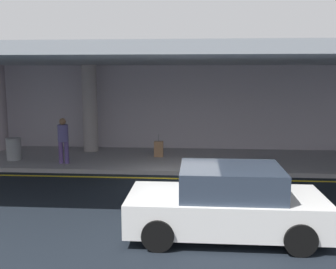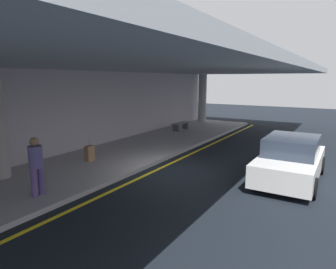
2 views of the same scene
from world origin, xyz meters
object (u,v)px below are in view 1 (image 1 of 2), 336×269
suitcase_upright_primary (159,149)px  trash_bin_steel (14,149)px  support_column_left_mid (90,108)px  traveler_with_luggage (63,138)px  car_white (227,203)px

suitcase_upright_primary → trash_bin_steel: suitcase_upright_primary is taller
support_column_left_mid → trash_bin_steel: bearing=-140.9°
support_column_left_mid → traveler_with_luggage: (-0.35, -2.46, -0.86)m
car_white → support_column_left_mid: bearing=-55.8°
trash_bin_steel → suitcase_upright_primary: bearing=10.0°
trash_bin_steel → support_column_left_mid: bearing=39.1°
car_white → suitcase_upright_primary: bearing=-71.3°
traveler_with_luggage → trash_bin_steel: size_ratio=1.98×
support_column_left_mid → car_white: 9.84m
traveler_with_luggage → suitcase_upright_primary: traveler_with_luggage is taller
traveler_with_luggage → trash_bin_steel: 2.24m
car_white → traveler_with_luggage: (-5.54, 5.81, 0.40)m
support_column_left_mid → car_white: (5.19, -8.27, -1.26)m
car_white → trash_bin_steel: car_white is taller
support_column_left_mid → traveler_with_luggage: 2.63m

